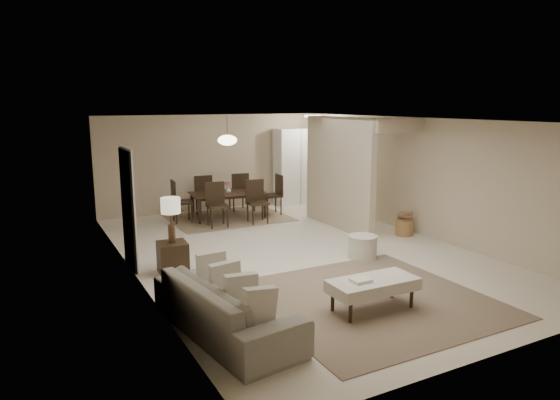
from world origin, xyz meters
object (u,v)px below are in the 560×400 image
side_table (173,257)px  dining_table (229,206)px  sofa (226,307)px  pantry_cabinet (296,166)px  round_pouf (363,247)px  ottoman_bench (373,285)px  wicker_basket (404,228)px

side_table → dining_table: (2.34, 3.28, 0.06)m
sofa → side_table: size_ratio=4.51×
pantry_cabinet → round_pouf: size_ratio=3.90×
ottoman_bench → side_table: side_table is taller
ottoman_bench → round_pouf: size_ratio=2.32×
dining_table → ottoman_bench: bearing=-87.7°
sofa → round_pouf: size_ratio=4.33×
side_table → wicker_basket: size_ratio=1.35×
ottoman_bench → side_table: 3.45m
pantry_cabinet → ottoman_bench: size_ratio=1.68×
round_pouf → wicker_basket: round_pouf is taller
side_table → round_pouf: bearing=-14.6°
sofa → round_pouf: 3.73m
round_pouf → dining_table: dining_table is taller
ottoman_bench → wicker_basket: bearing=43.7°
side_table → wicker_basket: bearing=0.3°
sofa → round_pouf: bearing=-71.8°
pantry_cabinet → side_table: size_ratio=4.06×
ottoman_bench → pantry_cabinet: bearing=69.5°
round_pouf → sofa: bearing=-153.7°
sofa → side_table: bearing=-9.3°
wicker_basket → round_pouf: bearing=-153.5°
side_table → ottoman_bench: bearing=-54.8°
pantry_cabinet → wicker_basket: 4.26m
pantry_cabinet → wicker_basket: bearing=-85.6°
sofa → dining_table: sofa is taller
sofa → ottoman_bench: (2.04, -0.30, 0.02)m
pantry_cabinet → dining_table: (-2.41, -0.90, -0.73)m
wicker_basket → sofa: bearing=-153.6°
side_table → wicker_basket: 5.07m
sofa → ottoman_bench: bearing=-106.5°
pantry_cabinet → sofa: size_ratio=0.90×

